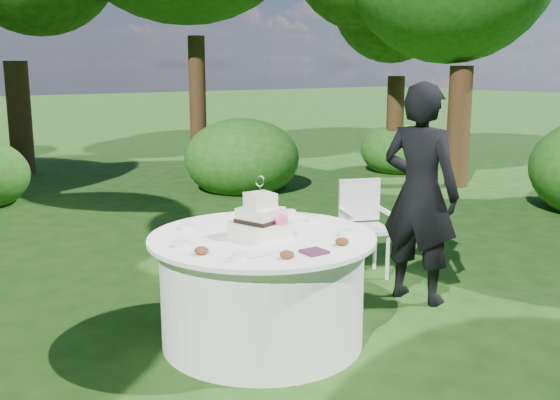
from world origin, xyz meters
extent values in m
plane|color=#16330E|center=(0.00, 0.00, 0.00)|extent=(80.00, 80.00, 0.00)
cube|color=#441D34|center=(0.03, -0.55, 0.78)|extent=(0.14, 0.14, 0.02)
ellipsoid|color=silver|center=(-0.30, -0.39, 0.78)|extent=(0.48, 0.07, 0.01)
imported|color=black|center=(1.51, -0.02, 0.90)|extent=(0.61, 0.75, 1.79)
cylinder|color=white|center=(0.00, 0.00, 0.37)|extent=(1.40, 1.40, 0.74)
cylinder|color=white|center=(0.00, 0.00, 0.76)|extent=(1.56, 1.56, 0.03)
cube|color=silver|center=(-0.03, -0.02, 0.82)|extent=(0.35, 0.35, 0.11)
cube|color=silver|center=(-0.03, -0.02, 0.92)|extent=(0.31, 0.31, 0.11)
cube|color=silver|center=(-0.03, -0.02, 1.02)|extent=(0.17, 0.17, 0.11)
cube|color=black|center=(-0.03, -0.02, 0.89)|extent=(0.33, 0.33, 0.03)
sphere|color=#F3478A|center=(0.05, -0.15, 0.91)|extent=(0.09, 0.09, 0.09)
cylinder|color=white|center=(-0.03, -0.02, 1.09)|extent=(0.01, 0.01, 0.05)
torus|color=white|center=(-0.03, -0.02, 1.16)|extent=(0.08, 0.02, 0.08)
cube|color=silver|center=(1.58, 0.70, 0.44)|extent=(0.51, 0.51, 0.04)
cube|color=white|center=(1.65, 0.86, 0.68)|extent=(0.38, 0.18, 0.39)
cylinder|color=silver|center=(1.37, 0.61, 0.21)|extent=(0.03, 0.03, 0.42)
cylinder|color=silver|center=(1.67, 0.49, 0.21)|extent=(0.03, 0.03, 0.42)
cylinder|color=white|center=(1.49, 0.90, 0.21)|extent=(0.03, 0.03, 0.42)
cylinder|color=white|center=(1.79, 0.79, 0.21)|extent=(0.03, 0.03, 0.42)
cube|color=silver|center=(1.41, 0.76, 0.60)|extent=(0.16, 0.34, 0.03)
cube|color=silver|center=(1.76, 0.63, 0.60)|extent=(0.16, 0.34, 0.03)
cylinder|color=white|center=(0.48, -0.32, 0.79)|extent=(0.10, 0.10, 0.04)
cylinder|color=white|center=(-0.57, 0.07, 0.79)|extent=(0.10, 0.10, 0.04)
cylinder|color=white|center=(0.51, 0.40, 0.79)|extent=(0.10, 0.10, 0.04)
cylinder|color=white|center=(0.54, 0.13, 0.79)|extent=(0.10, 0.10, 0.04)
cylinder|color=white|center=(-0.40, -0.38, 0.79)|extent=(0.10, 0.10, 0.04)
cylinder|color=white|center=(-0.34, 0.45, 0.79)|extent=(0.10, 0.10, 0.04)
ellipsoid|color=#562D16|center=(-0.56, -0.17, 0.79)|extent=(0.09, 0.09, 0.05)
ellipsoid|color=#562D16|center=(-0.17, -0.54, 0.79)|extent=(0.09, 0.09, 0.05)
ellipsoid|color=#562D16|center=(0.29, -0.50, 0.79)|extent=(0.09, 0.09, 0.05)
ellipsoid|color=#562D16|center=(0.38, 0.43, 0.79)|extent=(0.09, 0.09, 0.05)
camera|label=1|loc=(-2.36, -3.64, 1.91)|focal=42.00mm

